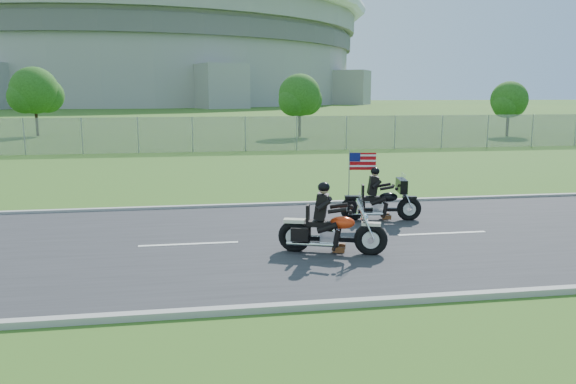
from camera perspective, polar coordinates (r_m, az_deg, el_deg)
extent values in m
plane|color=#2C581B|center=(12.89, -1.08, -5.12)|extent=(420.00, 420.00, 0.00)
cube|color=#28282B|center=(12.89, -1.08, -5.03)|extent=(120.00, 8.00, 0.04)
cube|color=#9E9B93|center=(16.79, -3.04, -1.35)|extent=(120.00, 0.18, 0.12)
cube|color=#9E9B93|center=(9.08, 2.61, -11.46)|extent=(120.00, 0.18, 0.12)
cube|color=gray|center=(32.56, -14.99, 5.60)|extent=(60.00, 0.03, 2.00)
cylinder|color=#A3A099|center=(183.34, -15.25, 11.87)|extent=(130.00, 130.00, 20.00)
cylinder|color=#605E5B|center=(183.73, -15.36, 14.05)|extent=(132.00, 132.00, 4.00)
cylinder|color=#A3A099|center=(184.27, -15.45, 15.91)|extent=(134.00, 134.00, 6.00)
torus|color=white|center=(184.74, -15.51, 17.14)|extent=(140.40, 140.40, 4.40)
cylinder|color=#382316|center=(43.07, 1.18, 7.31)|extent=(0.22, 0.22, 2.52)
sphere|color=#204412|center=(43.02, 1.19, 9.83)|extent=(3.20, 3.20, 3.20)
sphere|color=#204412|center=(43.61, 1.91, 9.36)|extent=(2.40, 2.40, 2.40)
sphere|color=#204412|center=(42.53, 0.53, 9.22)|extent=(2.24, 2.24, 2.24)
cylinder|color=#382316|center=(47.95, -24.19, 6.89)|extent=(0.22, 0.22, 2.80)
sphere|color=#204412|center=(47.90, -24.37, 9.39)|extent=(3.60, 3.60, 3.60)
sphere|color=#204412|center=(48.25, -23.34, 8.99)|extent=(2.70, 2.70, 2.70)
sphere|color=#204412|center=(47.64, -25.21, 8.73)|extent=(2.52, 2.52, 2.52)
cylinder|color=#382316|center=(46.84, 21.42, 6.68)|extent=(0.22, 0.22, 2.24)
sphere|color=#204412|center=(46.79, 21.55, 8.73)|extent=(2.80, 2.80, 2.80)
sphere|color=#204412|center=(47.44, 21.86, 8.33)|extent=(2.10, 2.10, 2.10)
sphere|color=#204412|center=(46.25, 21.22, 8.25)|extent=(1.96, 1.96, 1.96)
torus|color=black|center=(11.84, 8.41, -4.80)|extent=(0.72, 0.38, 0.70)
torus|color=black|center=(11.97, 0.66, -4.53)|extent=(0.72, 0.38, 0.70)
ellipsoid|color=red|center=(11.78, 5.54, -3.11)|extent=(0.60, 0.46, 0.27)
cube|color=black|center=(11.83, 3.16, -3.21)|extent=(0.58, 0.43, 0.11)
cube|color=black|center=(11.74, 3.41, -1.46)|extent=(0.34, 0.43, 0.52)
sphere|color=black|center=(11.66, 3.66, 0.49)|extent=(0.32, 0.32, 0.26)
cube|color=silver|center=(11.67, 7.44, -0.99)|extent=(0.17, 0.42, 0.38)
torus|color=black|center=(15.18, 12.20, -1.69)|extent=(0.67, 0.27, 0.65)
torus|color=black|center=(14.95, 6.56, -1.71)|extent=(0.67, 0.27, 0.65)
ellipsoid|color=black|center=(15.02, 10.17, -0.51)|extent=(0.53, 0.36, 0.25)
cube|color=black|center=(14.95, 8.43, -0.64)|extent=(0.52, 0.34, 0.11)
cube|color=black|center=(14.90, 8.64, 0.66)|extent=(0.27, 0.38, 0.48)
sphere|color=black|center=(14.85, 8.84, 2.10)|extent=(0.27, 0.27, 0.24)
cube|color=black|center=(15.02, 11.47, 0.65)|extent=(0.31, 0.73, 0.35)
cube|color=#B70C11|center=(14.95, 7.60, 3.10)|extent=(0.70, 0.14, 0.46)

